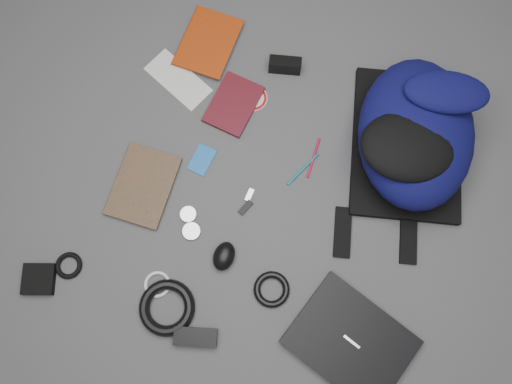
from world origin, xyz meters
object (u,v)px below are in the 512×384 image
(comic_book, at_px, (117,178))
(mouse, at_px, (224,256))
(textbook_red, at_px, (184,35))
(dvd_case, at_px, (233,104))
(pouch, at_px, (39,279))
(laptop, at_px, (351,341))
(power_brick, at_px, (196,337))
(backpack, at_px, (416,133))
(compact_camera, at_px, (285,65))

(comic_book, bearing_deg, mouse, -18.77)
(textbook_red, distance_m, dvd_case, 0.30)
(mouse, relative_size, pouch, 0.95)
(laptop, height_order, textbook_red, laptop)
(power_brick, bearing_deg, backpack, 45.39)
(power_brick, bearing_deg, comic_book, 121.96)
(mouse, distance_m, pouch, 0.55)
(backpack, height_order, pouch, backpack)
(laptop, bearing_deg, backpack, 109.11)
(textbook_red, relative_size, dvd_case, 1.21)
(mouse, distance_m, power_brick, 0.24)
(comic_book, height_order, dvd_case, comic_book)
(comic_book, distance_m, dvd_case, 0.44)
(laptop, distance_m, power_brick, 0.45)
(backpack, bearing_deg, power_brick, -132.36)
(textbook_red, relative_size, power_brick, 1.88)
(laptop, distance_m, dvd_case, 0.82)
(backpack, bearing_deg, dvd_case, 171.36)
(dvd_case, bearing_deg, pouch, -109.58)
(textbook_red, distance_m, comic_book, 0.54)
(textbook_red, relative_size, mouse, 2.63)
(pouch, bearing_deg, comic_book, 77.33)
(comic_book, bearing_deg, dvd_case, 51.69)
(mouse, bearing_deg, pouch, -154.03)
(mouse, bearing_deg, dvd_case, 106.44)
(backpack, bearing_deg, textbook_red, 157.10)
(backpack, relative_size, dvd_case, 2.77)
(textbook_red, height_order, pouch, textbook_red)
(textbook_red, distance_m, pouch, 0.91)
(backpack, distance_m, laptop, 0.64)
(backpack, bearing_deg, laptop, -103.23)
(laptop, bearing_deg, mouse, -175.70)
(power_brick, distance_m, pouch, 0.50)
(comic_book, bearing_deg, textbook_red, 85.99)
(laptop, relative_size, compact_camera, 3.11)
(backpack, bearing_deg, pouch, -153.77)
(backpack, height_order, laptop, backpack)
(laptop, distance_m, pouch, 0.93)
(dvd_case, relative_size, compact_camera, 1.84)
(backpack, relative_size, compact_camera, 5.09)
(textbook_red, bearing_deg, dvd_case, -35.54)
(laptop, height_order, compact_camera, compact_camera)
(power_brick, relative_size, pouch, 1.34)
(comic_book, distance_m, power_brick, 0.54)
(laptop, distance_m, mouse, 0.44)
(dvd_case, xyz_separation_m, mouse, (0.16, -0.47, 0.02))
(backpack, relative_size, pouch, 5.76)
(laptop, relative_size, pouch, 3.52)
(backpack, height_order, textbook_red, backpack)
(comic_book, relative_size, pouch, 2.61)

